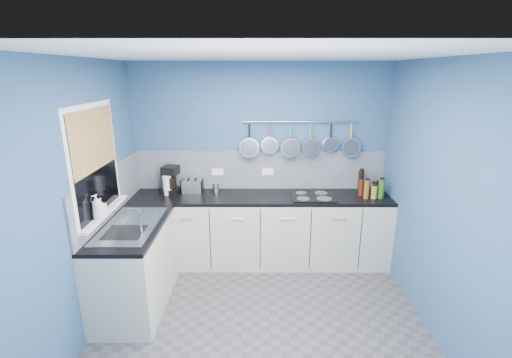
{
  "coord_description": "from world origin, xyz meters",
  "views": [
    {
      "loc": [
        -0.04,
        -3.0,
        2.38
      ],
      "look_at": [
        -0.05,
        0.75,
        1.25
      ],
      "focal_mm": 25.17,
      "sensor_mm": 36.0,
      "label": 1
    }
  ],
  "objects_px": {
    "toaster": "(192,186)",
    "soap_bottle_b": "(101,207)",
    "soap_bottle_a": "(97,207)",
    "hob": "(312,196)",
    "paper_towel": "(167,185)",
    "canister": "(216,188)",
    "coffee_maker": "(171,180)"
  },
  "relations": [
    {
      "from": "paper_towel",
      "to": "coffee_maker",
      "type": "bearing_deg",
      "value": 60.43
    },
    {
      "from": "soap_bottle_a",
      "to": "coffee_maker",
      "type": "distance_m",
      "value": 1.25
    },
    {
      "from": "canister",
      "to": "soap_bottle_b",
      "type": "bearing_deg",
      "value": -130.47
    },
    {
      "from": "toaster",
      "to": "canister",
      "type": "relative_size",
      "value": 2.2
    },
    {
      "from": "soap_bottle_a",
      "to": "toaster",
      "type": "xyz_separation_m",
      "value": [
        0.67,
        1.22,
        -0.19
      ]
    },
    {
      "from": "toaster",
      "to": "canister",
      "type": "bearing_deg",
      "value": -3.37
    },
    {
      "from": "coffee_maker",
      "to": "hob",
      "type": "distance_m",
      "value": 1.78
    },
    {
      "from": "coffee_maker",
      "to": "hob",
      "type": "height_order",
      "value": "coffee_maker"
    },
    {
      "from": "toaster",
      "to": "canister",
      "type": "xyz_separation_m",
      "value": [
        0.3,
        0.0,
        -0.02
      ]
    },
    {
      "from": "paper_towel",
      "to": "toaster",
      "type": "distance_m",
      "value": 0.31
    },
    {
      "from": "soap_bottle_b",
      "to": "coffee_maker",
      "type": "xyz_separation_m",
      "value": [
        0.41,
        1.1,
        -0.06
      ]
    },
    {
      "from": "coffee_maker",
      "to": "canister",
      "type": "xyz_separation_m",
      "value": [
        0.56,
        0.04,
        -0.12
      ]
    },
    {
      "from": "soap_bottle_b",
      "to": "paper_towel",
      "type": "relative_size",
      "value": 0.7
    },
    {
      "from": "soap_bottle_b",
      "to": "canister",
      "type": "bearing_deg",
      "value": 49.53
    },
    {
      "from": "toaster",
      "to": "soap_bottle_b",
      "type": "bearing_deg",
      "value": -124.32
    },
    {
      "from": "toaster",
      "to": "canister",
      "type": "height_order",
      "value": "toaster"
    },
    {
      "from": "canister",
      "to": "paper_towel",
      "type": "bearing_deg",
      "value": -170.95
    },
    {
      "from": "soap_bottle_b",
      "to": "canister",
      "type": "relative_size",
      "value": 1.5
    },
    {
      "from": "soap_bottle_a",
      "to": "hob",
      "type": "distance_m",
      "value": 2.42
    },
    {
      "from": "toaster",
      "to": "hob",
      "type": "xyz_separation_m",
      "value": [
        1.5,
        -0.17,
        -0.08
      ]
    },
    {
      "from": "soap_bottle_a",
      "to": "paper_towel",
      "type": "xyz_separation_m",
      "value": [
        0.38,
        1.12,
        -0.15
      ]
    },
    {
      "from": "hob",
      "to": "soap_bottle_b",
      "type": "bearing_deg",
      "value": -156.05
    },
    {
      "from": "soap_bottle_b",
      "to": "hob",
      "type": "xyz_separation_m",
      "value": [
        2.17,
        0.96,
        -0.23
      ]
    },
    {
      "from": "paper_towel",
      "to": "coffee_maker",
      "type": "xyz_separation_m",
      "value": [
        0.03,
        0.06,
        0.05
      ]
    },
    {
      "from": "paper_towel",
      "to": "coffee_maker",
      "type": "distance_m",
      "value": 0.08
    },
    {
      "from": "paper_towel",
      "to": "soap_bottle_a",
      "type": "bearing_deg",
      "value": -108.55
    },
    {
      "from": "soap_bottle_a",
      "to": "coffee_maker",
      "type": "bearing_deg",
      "value": 70.88
    },
    {
      "from": "hob",
      "to": "paper_towel",
      "type": "bearing_deg",
      "value": 177.52
    },
    {
      "from": "soap_bottle_a",
      "to": "soap_bottle_b",
      "type": "xyz_separation_m",
      "value": [
        0.0,
        0.08,
        -0.03
      ]
    },
    {
      "from": "canister",
      "to": "toaster",
      "type": "bearing_deg",
      "value": -179.63
    },
    {
      "from": "soap_bottle_a",
      "to": "hob",
      "type": "xyz_separation_m",
      "value": [
        2.17,
        1.05,
        -0.26
      ]
    },
    {
      "from": "soap_bottle_a",
      "to": "paper_towel",
      "type": "distance_m",
      "value": 1.19
    }
  ]
}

